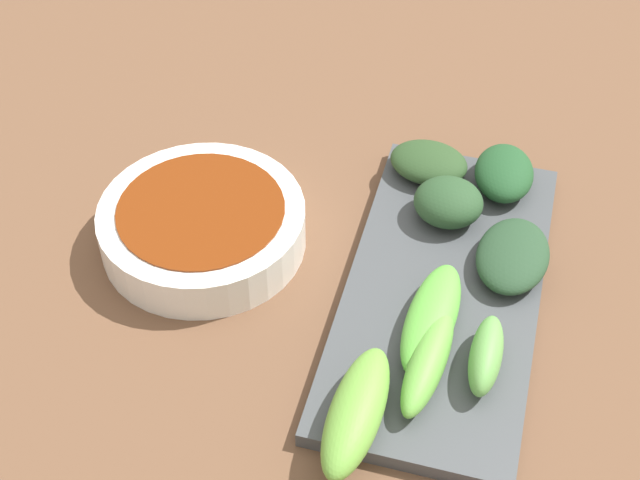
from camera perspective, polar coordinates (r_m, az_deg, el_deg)
The scene contains 11 objects.
tabletop at distance 0.67m, azimuth 1.28°, elevation -1.84°, with size 2.10×2.10×0.02m, color brown.
sauce_bowl at distance 0.67m, azimuth -7.34°, elevation 0.96°, with size 0.15×0.15×0.03m.
serving_plate at distance 0.64m, azimuth 7.67°, elevation -3.24°, with size 0.13×0.28×0.01m, color #45494C.
broccoli_leafy_0 at distance 0.67m, azimuth 8.02°, elevation 2.36°, with size 0.05×0.05×0.03m, color #294A29.
broccoli_leafy_1 at distance 0.71m, azimuth 6.81°, elevation 4.83°, with size 0.06×0.05×0.02m, color #2A4723.
broccoli_leafy_2 at distance 0.65m, azimuth 11.95°, elevation -0.96°, with size 0.05×0.07×0.02m, color #26442A.
broccoli_stalk_3 at distance 0.58m, azimuth 6.76°, elevation -7.53°, with size 0.02×0.09×0.02m, color #69B644.
broccoli_stalk_4 at distance 0.58m, azimuth 10.32°, elevation -7.10°, with size 0.02×0.06×0.03m, color #64A84E.
broccoli_stalk_5 at distance 0.55m, azimuth 2.28°, elevation -10.65°, with size 0.03×0.10×0.03m, color #6BAB3D.
broccoli_stalk_6 at distance 0.60m, azimuth 6.97°, elevation -4.85°, with size 0.03×0.10×0.02m, color #5FBB40.
broccoli_leafy_7 at distance 0.71m, azimuth 11.42°, elevation 4.13°, with size 0.04×0.06×0.02m, color #204C26.
Camera 1 is at (0.10, -0.44, 0.50)m, focal length 51.24 mm.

